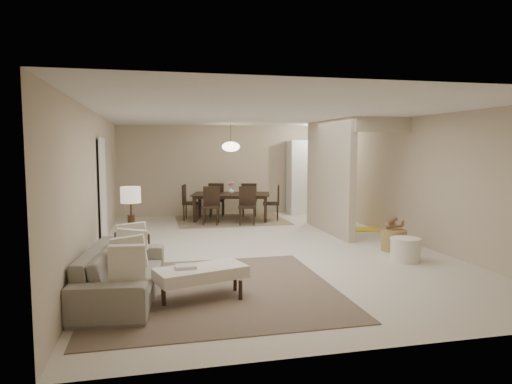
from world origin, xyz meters
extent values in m
plane|color=beige|center=(0.00, 0.00, 0.00)|extent=(9.00, 9.00, 0.00)
plane|color=white|center=(0.00, 0.00, 2.50)|extent=(9.00, 9.00, 0.00)
plane|color=#C3AF94|center=(0.00, 4.50, 1.25)|extent=(6.00, 0.00, 6.00)
plane|color=#C3AF94|center=(-3.00, 0.00, 1.25)|extent=(0.00, 9.00, 9.00)
plane|color=#C3AF94|center=(3.00, 0.00, 1.25)|extent=(0.00, 9.00, 9.00)
cube|color=#C3AF94|center=(1.80, 1.25, 1.25)|extent=(0.15, 2.50, 2.50)
cube|color=black|center=(-2.97, 0.60, 1.02)|extent=(0.04, 0.90, 2.04)
cube|color=white|center=(2.35, 4.15, 1.05)|extent=(1.20, 0.55, 2.10)
cylinder|color=white|center=(2.30, 3.20, 2.46)|extent=(0.44, 0.44, 0.05)
cube|color=brown|center=(-1.28, -2.37, 0.01)|extent=(3.20, 3.20, 0.01)
imported|color=gray|center=(-2.45, -2.37, 0.32)|extent=(2.26, 1.10, 0.64)
cube|color=white|center=(-1.48, -2.67, 0.33)|extent=(1.22, 0.82, 0.15)
cylinder|color=black|center=(-1.95, -2.85, 0.13)|extent=(0.05, 0.05, 0.25)
cylinder|color=black|center=(-1.02, -2.85, 0.13)|extent=(0.05, 0.05, 0.25)
cylinder|color=black|center=(-1.95, -2.48, 0.13)|extent=(0.05, 0.05, 0.25)
cylinder|color=black|center=(-1.02, -2.48, 0.13)|extent=(0.05, 0.05, 0.25)
cube|color=black|center=(-2.40, -0.69, 0.25)|extent=(0.57, 0.57, 0.51)
cylinder|color=#432D1D|center=(-2.40, -0.69, 0.66)|extent=(0.12, 0.12, 0.30)
cylinder|color=#432D1D|center=(-2.40, -0.69, 0.94)|extent=(0.03, 0.03, 0.26)
cylinder|color=beige|center=(-2.40, -0.69, 1.14)|extent=(0.32, 0.32, 0.26)
cylinder|color=white|center=(2.05, -1.53, 0.19)|extent=(0.50, 0.50, 0.39)
cylinder|color=olive|center=(2.27, -0.78, 0.19)|extent=(0.57, 0.57, 0.39)
cube|color=#8D7657|center=(-0.06, 3.37, 0.01)|extent=(2.80, 2.10, 0.01)
imported|color=black|center=(-0.06, 3.37, 0.35)|extent=(2.20, 1.57, 0.70)
imported|color=white|center=(-0.06, 3.37, 0.78)|extent=(0.19, 0.19, 0.16)
cube|color=yellow|center=(2.70, 1.35, 0.01)|extent=(0.99, 0.68, 0.01)
cylinder|color=#432D1D|center=(-0.06, 3.37, 2.25)|extent=(0.02, 0.02, 0.50)
ellipsoid|color=#FFEAC6|center=(-0.06, 3.37, 1.92)|extent=(0.46, 0.46, 0.25)
camera|label=1|loc=(-2.06, -8.28, 1.90)|focal=32.00mm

